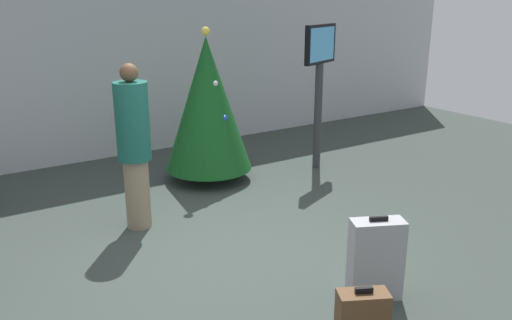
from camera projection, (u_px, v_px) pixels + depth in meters
name	position (u px, v px, depth m)	size (l,w,h in m)	color
ground_plane	(226.00, 258.00, 5.46)	(16.00, 16.00, 0.00)	#38423D
back_wall	(88.00, 51.00, 8.32)	(16.00, 0.20, 3.50)	#B7BCC1
holiday_tree	(207.00, 104.00, 7.47)	(1.24, 1.24, 2.18)	#4C3319
flight_info_kiosk	(320.00, 71.00, 7.91)	(0.77, 0.37, 2.19)	#333338
traveller_1	(134.00, 144.00, 5.93)	(0.53, 0.53, 1.90)	gray
suitcase_0	(376.00, 259.00, 4.67)	(0.51, 0.39, 0.78)	#9EA0A5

